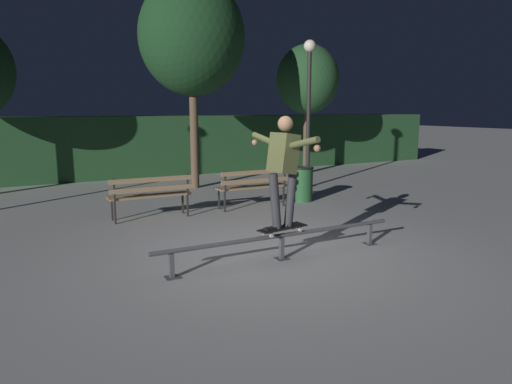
% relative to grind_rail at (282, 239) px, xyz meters
% --- Properties ---
extents(ground_plane, '(90.00, 90.00, 0.00)m').
position_rel_grind_rail_xyz_m(ground_plane, '(0.00, 0.23, -0.29)').
color(ground_plane, '#ADAAA8').
extents(hedge_backdrop, '(24.00, 1.20, 1.90)m').
position_rel_grind_rail_xyz_m(hedge_backdrop, '(0.00, 9.43, 0.66)').
color(hedge_backdrop, '#234C28').
rests_on(hedge_backdrop, ground).
extents(grind_rail, '(3.81, 0.18, 0.38)m').
position_rel_grind_rail_xyz_m(grind_rail, '(0.00, 0.00, 0.00)').
color(grind_rail, '#47474C').
rests_on(grind_rail, ground).
extents(skateboard, '(0.80, 0.32, 0.09)m').
position_rel_grind_rail_xyz_m(skateboard, '(0.01, 0.00, 0.16)').
color(skateboard, black).
rests_on(skateboard, grind_rail).
extents(skateboarder, '(0.63, 1.39, 1.56)m').
position_rel_grind_rail_xyz_m(skateboarder, '(0.02, 0.00, 1.10)').
color(skateboarder, black).
rests_on(skateboarder, skateboard).
extents(park_bench_leftmost, '(1.61, 0.44, 0.88)m').
position_rel_grind_rail_xyz_m(park_bench_leftmost, '(-0.99, 3.28, 0.24)').
color(park_bench_leftmost, '#282623').
rests_on(park_bench_leftmost, ground).
extents(park_bench_left_center, '(1.61, 0.44, 0.88)m').
position_rel_grind_rail_xyz_m(park_bench_left_center, '(1.24, 3.28, 0.24)').
color(park_bench_left_center, '#282623').
rests_on(park_bench_left_center, ground).
extents(tree_behind_benches, '(2.75, 2.75, 5.48)m').
position_rel_grind_rail_xyz_m(tree_behind_benches, '(1.06, 6.40, 3.66)').
color(tree_behind_benches, brown).
rests_on(tree_behind_benches, ground).
extents(tree_far_right, '(2.03, 2.03, 4.19)m').
position_rel_grind_rail_xyz_m(tree_far_right, '(5.40, 7.49, 2.76)').
color(tree_far_right, brown).
rests_on(tree_far_right, ground).
extents(lamp_post_right, '(0.32, 0.32, 3.90)m').
position_rel_grind_rail_xyz_m(lamp_post_right, '(3.80, 5.02, 2.19)').
color(lamp_post_right, '#282623').
rests_on(lamp_post_right, ground).
extents(trash_can, '(0.52, 0.52, 0.80)m').
position_rel_grind_rail_xyz_m(trash_can, '(2.62, 3.48, 0.12)').
color(trash_can, '#23562D').
rests_on(trash_can, ground).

